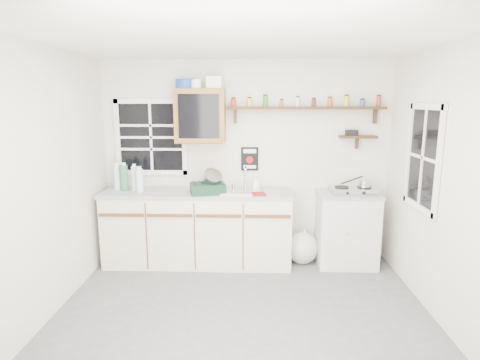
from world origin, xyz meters
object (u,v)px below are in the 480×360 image
at_px(spice_shelf, 306,107).
at_px(hotplate, 353,190).
at_px(dish_rack, 209,185).
at_px(upper_cabinet, 200,116).
at_px(right_cabinet, 346,228).
at_px(main_cabinet, 198,227).

height_order(spice_shelf, hotplate, spice_shelf).
distance_m(spice_shelf, dish_rack, 1.51).
distance_m(upper_cabinet, dish_rack, 0.85).
distance_m(right_cabinet, hotplate, 0.49).
distance_m(upper_cabinet, spice_shelf, 1.29).
bearing_deg(upper_cabinet, spice_shelf, 3.09).
xyz_separation_m(main_cabinet, upper_cabinet, (0.03, 0.14, 1.36)).
distance_m(right_cabinet, dish_rack, 1.78).
relative_size(main_cabinet, upper_cabinet, 3.55).
relative_size(dish_rack, hotplate, 0.82).
bearing_deg(upper_cabinet, right_cabinet, -3.76).
relative_size(upper_cabinet, spice_shelf, 0.34).
xyz_separation_m(upper_cabinet, dish_rack, (0.12, -0.25, -0.81)).
bearing_deg(dish_rack, main_cabinet, 133.38).
bearing_deg(dish_rack, hotplate, -9.79).
relative_size(main_cabinet, hotplate, 4.12).
height_order(right_cabinet, spice_shelf, spice_shelf).
bearing_deg(dish_rack, right_cabinet, -9.00).
distance_m(upper_cabinet, hotplate, 2.05).
bearing_deg(hotplate, spice_shelf, 156.41).
bearing_deg(hotplate, dish_rack, 180.00).
bearing_deg(main_cabinet, hotplate, 0.17).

